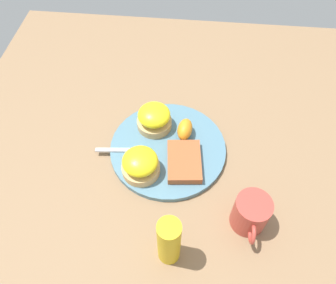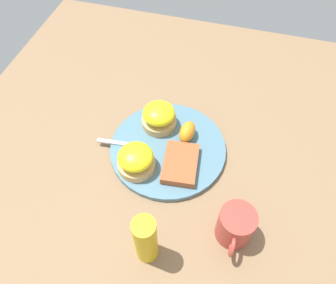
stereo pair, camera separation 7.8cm
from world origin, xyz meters
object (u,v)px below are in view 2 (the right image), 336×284
at_px(fork, 152,148).
at_px(cup, 235,226).
at_px(sandwich_benedict_right, 136,160).
at_px(condiment_bottle, 146,240).
at_px(orange_wedge, 187,132).
at_px(sandwich_benedict_left, 159,117).
at_px(hashbrown_patty, 180,164).

xyz_separation_m(fork, cup, (0.15, 0.22, 0.03)).
relative_size(sandwich_benedict_right, fork, 0.36).
xyz_separation_m(sandwich_benedict_right, condiment_bottle, (0.18, 0.08, 0.03)).
height_order(orange_wedge, condiment_bottle, condiment_bottle).
relative_size(sandwich_benedict_left, hashbrown_patty, 0.79).
height_order(sandwich_benedict_left, cup, cup).
relative_size(fork, condiment_bottle, 1.69).
xyz_separation_m(sandwich_benedict_left, sandwich_benedict_right, (0.14, -0.01, 0.00)).
bearing_deg(hashbrown_patty, cup, 49.19).
height_order(sandwich_benedict_right, cup, cup).
bearing_deg(fork, orange_wedge, 127.17).
bearing_deg(condiment_bottle, fork, -164.87).
height_order(sandwich_benedict_left, fork, sandwich_benedict_left).
height_order(sandwich_benedict_left, sandwich_benedict_right, same).
distance_m(hashbrown_patty, fork, 0.08).
height_order(sandwich_benedict_left, orange_wedge, sandwich_benedict_left).
bearing_deg(cup, hashbrown_patty, -130.81).
bearing_deg(hashbrown_patty, fork, -110.08).
xyz_separation_m(sandwich_benedict_left, condiment_bottle, (0.31, 0.07, 0.03)).
height_order(sandwich_benedict_right, condiment_bottle, condiment_bottle).
bearing_deg(sandwich_benedict_left, sandwich_benedict_right, -5.83).
relative_size(sandwich_benedict_left, cup, 0.85).
distance_m(fork, condiment_bottle, 0.25).
height_order(cup, condiment_bottle, condiment_bottle).
xyz_separation_m(sandwich_benedict_right, orange_wedge, (-0.11, 0.09, -0.01)).
relative_size(sandwich_benedict_right, condiment_bottle, 0.61).
relative_size(sandwich_benedict_left, fork, 0.36).
xyz_separation_m(sandwich_benedict_left, cup, (0.23, 0.23, -0.00)).
bearing_deg(sandwich_benedict_left, hashbrown_patty, 37.92).
height_order(sandwich_benedict_right, hashbrown_patty, sandwich_benedict_right).
relative_size(hashbrown_patty, condiment_bottle, 0.77).
distance_m(sandwich_benedict_right, fork, 0.07).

